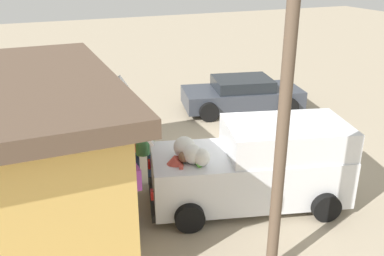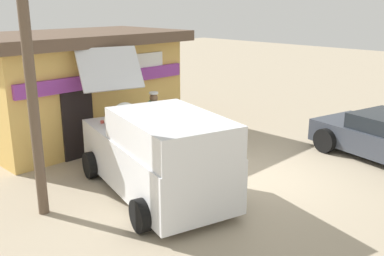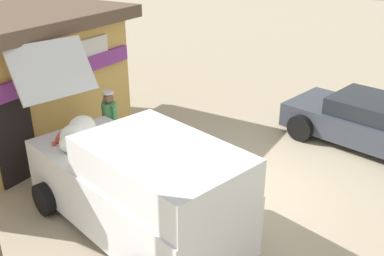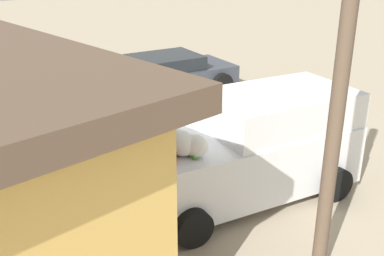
# 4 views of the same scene
# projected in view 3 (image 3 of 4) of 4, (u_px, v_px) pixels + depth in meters

# --- Properties ---
(ground_plane) EXTENTS (60.00, 60.00, 0.00)m
(ground_plane) POSITION_uv_depth(u_px,v_px,m) (233.00, 185.00, 9.14)
(ground_plane) COLOR tan
(storefront_bar) EXTENTS (6.22, 3.75, 3.18)m
(storefront_bar) POSITION_uv_depth(u_px,v_px,m) (2.00, 83.00, 10.15)
(storefront_bar) COLOR #E0B259
(storefront_bar) RESTS_ON ground_plane
(delivery_van) EXTENTS (2.99, 5.24, 2.92)m
(delivery_van) POSITION_uv_depth(u_px,v_px,m) (137.00, 184.00, 7.38)
(delivery_van) COLOR silver
(delivery_van) RESTS_ON ground_plane
(parked_sedan) EXTENTS (2.89, 4.56, 1.20)m
(parked_sedan) POSITION_uv_depth(u_px,v_px,m) (375.00, 124.00, 10.62)
(parked_sedan) COLOR #383D47
(parked_sedan) RESTS_ON ground_plane
(vendor_standing) EXTENTS (0.44, 0.54, 1.70)m
(vendor_standing) POSITION_uv_depth(u_px,v_px,m) (110.00, 122.00, 9.73)
(vendor_standing) COLOR navy
(vendor_standing) RESTS_ON ground_plane
(customer_bending) EXTENTS (0.62, 0.75, 1.52)m
(customer_bending) POSITION_uv_depth(u_px,v_px,m) (63.00, 153.00, 8.48)
(customer_bending) COLOR #4C4C51
(customer_bending) RESTS_ON ground_plane
(unloaded_banana_pile) EXTENTS (0.76, 0.74, 0.43)m
(unloaded_banana_pile) POSITION_uv_depth(u_px,v_px,m) (46.00, 154.00, 10.02)
(unloaded_banana_pile) COLOR silver
(unloaded_banana_pile) RESTS_ON ground_plane
(paint_bucket) EXTENTS (0.28, 0.28, 0.37)m
(paint_bucket) POSITION_uv_depth(u_px,v_px,m) (170.00, 127.00, 11.39)
(paint_bucket) COLOR #BF3F33
(paint_bucket) RESTS_ON ground_plane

